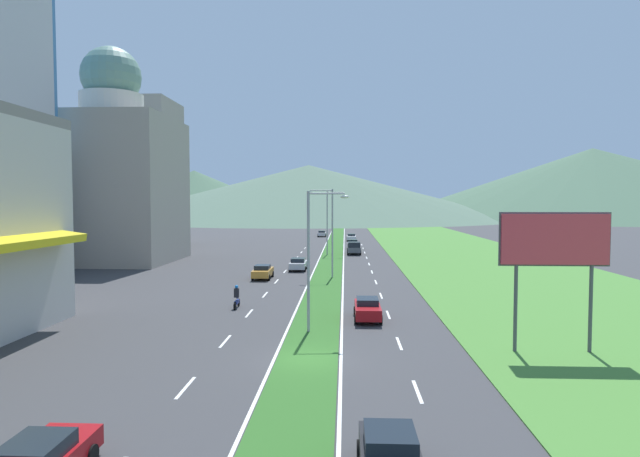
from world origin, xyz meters
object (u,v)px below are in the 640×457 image
Objects in this scene: pickup_truck_0 at (354,248)px; motorcycle_rider at (237,299)px; street_lamp_mid at (330,227)px; car_5 at (298,264)px; car_6 at (263,272)px; car_2 at (367,309)px; street_lamp_far at (329,219)px; car_3 at (353,244)px; car_4 at (322,234)px; street_lamp_near at (313,252)px; car_0 at (351,237)px; car_1 at (390,456)px; billboard_roadside at (555,246)px.

pickup_truck_0 is 43.27m from motorcycle_rider.
street_lamp_mid reaches higher than car_5.
car_6 is 15.55m from motorcycle_rider.
street_lamp_far is at bearing -174.79° from car_2.
car_3 is (-0.18, 55.49, 0.03)m from car_2.
pickup_truck_0 reaches higher than car_3.
pickup_truck_0 reaches higher than car_4.
car_2 is at bearing 46.36° from street_lamp_near.
car_5 is at bearing -6.96° from motorcycle_rider.
motorcycle_rider is (-2.95, -82.68, 0.02)m from car_4.
car_4 is at bearing -175.37° from car_2.
car_3 is 52.92m from motorcycle_rider.
car_6 is (-3.17, -7.08, 0.00)m from car_5.
street_lamp_far is at bearing -175.98° from car_4.
street_lamp_far is 29.78m from car_0.
street_lamp_mid reaches higher than car_1.
car_3 reaches higher than car_0.
billboard_roadside reaches higher than pickup_truck_0.
car_5 is at bearing -24.12° from car_6.
car_1 is at bearing -0.04° from pickup_truck_0.
street_lamp_mid is 2.16× the size of car_0.
pickup_truck_0 reaches higher than car_1.
pickup_truck_0 is (6.80, -40.52, 0.25)m from car_4.
car_0 reaches higher than car_5.
car_6 is at bearing 1.50° from motorcycle_rider.
pickup_truck_0 reaches higher than car_6.
car_1 is at bearing -0.61° from car_2.
street_lamp_near is 0.93× the size of street_lamp_mid.
car_1 reaches higher than car_4.
street_lamp_far reaches higher than street_lamp_mid.
street_lamp_far is at bearing -18.58° from car_3.
car_1 is 47.97m from car_5.
street_lamp_near reaches higher than car_6.
street_lamp_near is 1.99× the size of car_5.
car_6 is at bearing -151.49° from car_2.
pickup_truck_0 is at bearing 22.10° from street_lamp_far.
car_6 reaches higher than car_2.
car_4 is at bearing -0.17° from car_5.
street_lamp_near is 24.15m from car_6.
billboard_roadside is 33.77m from car_6.
car_0 is (3.76, 29.15, -4.81)m from street_lamp_far.
pickup_truck_0 is at bearing 179.96° from car_1.
car_2 is 2.21× the size of motorcycle_rider.
street_lamp_near reaches higher than car_4.
car_3 reaches higher than car_1.
billboard_roadside reaches higher than car_5.
billboard_roadside is at bearing -75.11° from street_lamp_far.
car_2 is 1.00× the size of car_6.
motorcycle_rider is at bearing -13.02° from pickup_truck_0.
street_lamp_mid is 2.17× the size of car_2.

